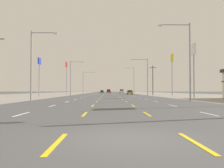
% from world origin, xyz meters
% --- Properties ---
extents(ground_plane, '(572.00, 572.00, 0.00)m').
position_xyz_m(ground_plane, '(0.00, 66.00, 0.00)').
color(ground_plane, '#4C4C4F').
extents(lot_apron_left, '(28.00, 440.00, 0.01)m').
position_xyz_m(lot_apron_left, '(-24.75, 66.00, 0.00)').
color(lot_apron_left, gray).
rests_on(lot_apron_left, ground).
extents(lot_apron_right, '(28.00, 440.00, 0.01)m').
position_xyz_m(lot_apron_right, '(24.75, 66.00, 0.00)').
color(lot_apron_right, gray).
rests_on(lot_apron_right, ground).
extents(lane_markings, '(10.64, 227.60, 0.01)m').
position_xyz_m(lane_markings, '(0.00, 104.50, 0.01)').
color(lane_markings, white).
rests_on(lane_markings, ground).
extents(signal_span_wire, '(25.74, 0.52, 9.41)m').
position_xyz_m(signal_span_wire, '(-0.12, 7.30, 5.64)').
color(signal_span_wire, brown).
rests_on(signal_span_wire, ground).
extents(sedan_far_right_nearest, '(1.80, 4.50, 1.46)m').
position_xyz_m(sedan_far_right_nearest, '(7.20, 76.75, 0.76)').
color(sedan_far_right_nearest, '#B28C33').
rests_on(sedan_far_right_nearest, ground).
extents(hatchback_inner_left_near, '(1.72, 3.90, 1.54)m').
position_xyz_m(hatchback_inner_left_near, '(-3.34, 121.76, 0.78)').
color(hatchback_inner_left_near, '#235B2D').
rests_on(hatchback_inner_left_near, ground).
extents(suv_far_right_mid, '(1.98, 4.90, 1.98)m').
position_xyz_m(suv_far_right_mid, '(7.07, 122.60, 1.03)').
color(suv_far_right_mid, white).
rests_on(suv_far_right_mid, ground).
extents(suv_center_turn_midfar, '(1.98, 4.90, 1.98)m').
position_xyz_m(suv_center_turn_midfar, '(0.21, 123.67, 1.03)').
color(suv_center_turn_midfar, maroon).
rests_on(suv_center_turn_midfar, ground).
extents(pole_sign_left_row_1, '(0.24, 1.95, 8.83)m').
position_xyz_m(pole_sign_left_row_1, '(-16.10, 49.14, 6.58)').
color(pole_sign_left_row_1, gray).
rests_on(pole_sign_left_row_1, ground).
extents(pole_sign_left_row_2, '(0.24, 2.47, 11.18)m').
position_xyz_m(pole_sign_left_row_2, '(-14.53, 76.69, 8.61)').
color(pole_sign_left_row_2, gray).
rests_on(pole_sign_left_row_2, ground).
extents(pole_sign_right_row_1, '(0.24, 1.79, 10.09)m').
position_xyz_m(pole_sign_right_row_1, '(15.54, 37.82, 7.53)').
color(pole_sign_right_row_1, gray).
rests_on(pole_sign_right_row_1, ground).
extents(pole_sign_right_row_2, '(0.24, 2.09, 11.22)m').
position_xyz_m(pole_sign_right_row_2, '(17.04, 58.53, 8.49)').
color(pole_sign_right_row_2, gray).
rests_on(pole_sign_right_row_2, ground).
extents(streetlight_left_row_0, '(3.45, 0.26, 8.96)m').
position_xyz_m(streetlight_left_row_0, '(-9.81, 24.22, 5.16)').
color(streetlight_left_row_0, gray).
rests_on(streetlight_left_row_0, ground).
extents(streetlight_right_row_0, '(4.20, 0.26, 10.06)m').
position_xyz_m(streetlight_right_row_0, '(9.74, 24.22, 5.82)').
color(streetlight_right_row_0, gray).
rests_on(streetlight_right_row_0, ground).
extents(streetlight_left_row_1, '(3.72, 0.26, 9.17)m').
position_xyz_m(streetlight_left_row_1, '(-9.78, 57.18, 5.30)').
color(streetlight_left_row_1, gray).
rests_on(streetlight_left_row_1, ground).
extents(streetlight_right_row_1, '(4.72, 0.26, 9.81)m').
position_xyz_m(streetlight_right_row_1, '(9.64, 57.18, 5.74)').
color(streetlight_right_row_1, gray).
rests_on(streetlight_right_row_1, ground).
extents(streetlight_left_row_2, '(4.90, 0.26, 8.93)m').
position_xyz_m(streetlight_left_row_2, '(-9.57, 90.14, 5.30)').
color(streetlight_left_row_2, gray).
rests_on(streetlight_left_row_2, ground).
extents(streetlight_right_row_2, '(3.51, 0.26, 10.68)m').
position_xyz_m(streetlight_right_row_2, '(9.85, 90.14, 6.05)').
color(streetlight_right_row_2, gray).
rests_on(streetlight_right_row_2, ground).
extents(utility_pole_right_row_1, '(2.20, 0.26, 8.72)m').
position_xyz_m(utility_pole_right_row_1, '(12.88, 64.31, 4.55)').
color(utility_pole_right_row_1, brown).
rests_on(utility_pole_right_row_1, ground).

